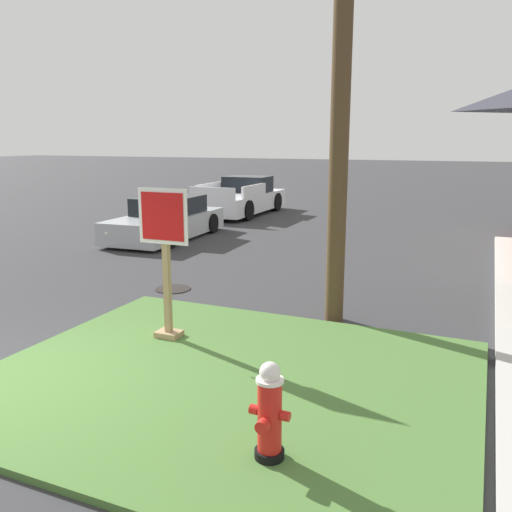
{
  "coord_description": "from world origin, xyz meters",
  "views": [
    {
      "loc": [
        5.38,
        -4.18,
        2.91
      ],
      "look_at": [
        1.7,
        4.27,
        0.92
      ],
      "focal_mm": 37.57,
      "sensor_mm": 36.0,
      "label": 1
    }
  ],
  "objects_px": {
    "pickup_truck_white": "(242,199)",
    "fire_hydrant": "(269,413)",
    "manhole_cover": "(173,289)",
    "parked_sedan_silver": "(167,220)",
    "stop_sign": "(166,265)"
  },
  "relations": [
    {
      "from": "manhole_cover",
      "to": "pickup_truck_white",
      "type": "relative_size",
      "value": 0.14
    },
    {
      "from": "fire_hydrant",
      "to": "parked_sedan_silver",
      "type": "bearing_deg",
      "value": 127.14
    },
    {
      "from": "pickup_truck_white",
      "to": "parked_sedan_silver",
      "type": "bearing_deg",
      "value": -87.65
    },
    {
      "from": "manhole_cover",
      "to": "parked_sedan_silver",
      "type": "distance_m",
      "value": 5.91
    },
    {
      "from": "fire_hydrant",
      "to": "manhole_cover",
      "type": "relative_size",
      "value": 1.33
    },
    {
      "from": "pickup_truck_white",
      "to": "fire_hydrant",
      "type": "bearing_deg",
      "value": -64.11
    },
    {
      "from": "stop_sign",
      "to": "parked_sedan_silver",
      "type": "height_order",
      "value": "stop_sign"
    },
    {
      "from": "manhole_cover",
      "to": "pickup_truck_white",
      "type": "distance_m",
      "value": 11.36
    },
    {
      "from": "manhole_cover",
      "to": "parked_sedan_silver",
      "type": "xyz_separation_m",
      "value": [
        -3.28,
        4.89,
        0.53
      ]
    },
    {
      "from": "stop_sign",
      "to": "fire_hydrant",
      "type": "bearing_deg",
      "value": -41.79
    },
    {
      "from": "parked_sedan_silver",
      "to": "stop_sign",
      "type": "bearing_deg",
      "value": -57.11
    },
    {
      "from": "fire_hydrant",
      "to": "stop_sign",
      "type": "distance_m",
      "value": 3.45
    },
    {
      "from": "fire_hydrant",
      "to": "pickup_truck_white",
      "type": "bearing_deg",
      "value": 115.89
    },
    {
      "from": "stop_sign",
      "to": "manhole_cover",
      "type": "relative_size",
      "value": 3.13
    },
    {
      "from": "stop_sign",
      "to": "pickup_truck_white",
      "type": "distance_m",
      "value": 14.18
    }
  ]
}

